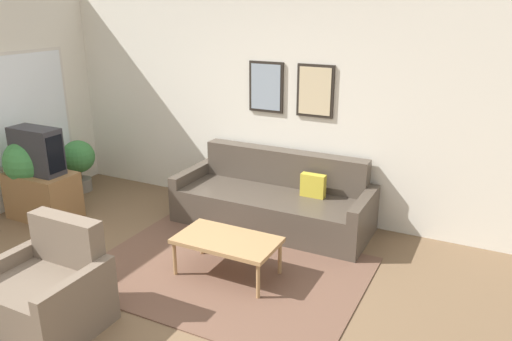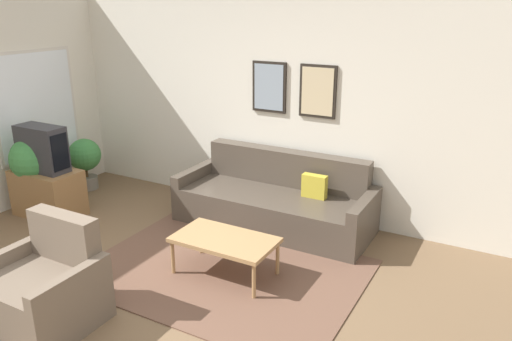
{
  "view_description": "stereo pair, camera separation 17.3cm",
  "coord_description": "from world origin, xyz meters",
  "px_view_note": "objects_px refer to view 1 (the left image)",
  "views": [
    {
      "loc": [
        2.78,
        -2.71,
        2.52
      ],
      "look_at": [
        0.57,
        1.67,
        0.85
      ],
      "focal_mm": 35.0,
      "sensor_mm": 36.0,
      "label": 1
    },
    {
      "loc": [
        2.93,
        -2.63,
        2.52
      ],
      "look_at": [
        0.57,
        1.67,
        0.85
      ],
      "focal_mm": 35.0,
      "sensor_mm": 36.0,
      "label": 2
    }
  ],
  "objects_px": {
    "potted_plant_tall": "(30,165)",
    "tv": "(37,151)",
    "coffee_table": "(227,242)",
    "couch": "(274,202)",
    "armchair": "(47,294)"
  },
  "relations": [
    {
      "from": "tv",
      "to": "couch",
      "type": "bearing_deg",
      "value": 22.85
    },
    {
      "from": "tv",
      "to": "armchair",
      "type": "relative_size",
      "value": 0.72
    },
    {
      "from": "coffee_table",
      "to": "tv",
      "type": "bearing_deg",
      "value": 176.2
    },
    {
      "from": "coffee_table",
      "to": "couch",
      "type": "bearing_deg",
      "value": 94.12
    },
    {
      "from": "potted_plant_tall",
      "to": "tv",
      "type": "bearing_deg",
      "value": -2.21
    },
    {
      "from": "coffee_table",
      "to": "potted_plant_tall",
      "type": "bearing_deg",
      "value": 176.29
    },
    {
      "from": "couch",
      "to": "potted_plant_tall",
      "type": "xyz_separation_m",
      "value": [
        -2.75,
        -1.08,
        0.36
      ]
    },
    {
      "from": "couch",
      "to": "coffee_table",
      "type": "xyz_separation_m",
      "value": [
        0.09,
        -1.26,
        0.07
      ]
    },
    {
      "from": "tv",
      "to": "potted_plant_tall",
      "type": "relative_size",
      "value": 0.63
    },
    {
      "from": "tv",
      "to": "potted_plant_tall",
      "type": "height_order",
      "value": "tv"
    },
    {
      "from": "coffee_table",
      "to": "armchair",
      "type": "relative_size",
      "value": 1.12
    },
    {
      "from": "couch",
      "to": "potted_plant_tall",
      "type": "relative_size",
      "value": 2.31
    },
    {
      "from": "tv",
      "to": "armchair",
      "type": "xyz_separation_m",
      "value": [
        1.78,
        -1.52,
        -0.56
      ]
    },
    {
      "from": "couch",
      "to": "tv",
      "type": "xyz_separation_m",
      "value": [
        -2.58,
        -1.09,
        0.57
      ]
    },
    {
      "from": "couch",
      "to": "tv",
      "type": "relative_size",
      "value": 3.65
    }
  ]
}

